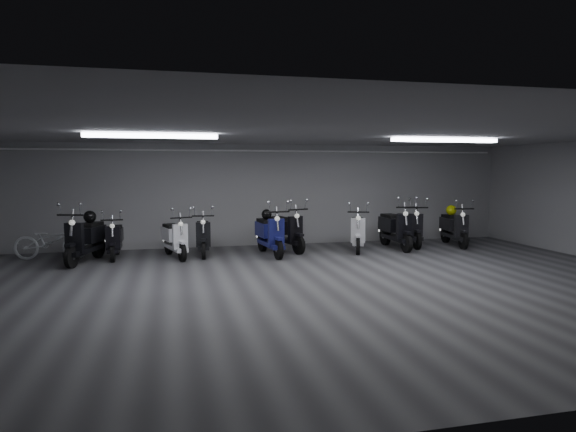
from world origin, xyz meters
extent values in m
cube|color=#3D3D40|center=(0.00, 0.00, -0.01)|extent=(14.00, 10.00, 0.01)
cube|color=gray|center=(0.00, 0.00, 2.80)|extent=(14.00, 10.00, 0.01)
cube|color=gray|center=(0.00, 5.00, 1.40)|extent=(14.00, 0.01, 2.80)
cube|color=gray|center=(0.00, -5.00, 1.40)|extent=(14.00, 0.01, 2.80)
cube|color=white|center=(-3.00, 1.00, 2.74)|extent=(2.40, 0.18, 0.08)
cube|color=white|center=(3.00, 1.00, 2.74)|extent=(2.40, 0.18, 0.08)
cylinder|color=white|center=(0.00, 4.92, 2.62)|extent=(13.60, 0.05, 0.05)
imported|color=white|center=(-5.46, 4.00, 0.54)|extent=(1.72, 0.79, 1.07)
sphere|color=black|center=(-0.36, 3.59, 1.00)|extent=(0.26, 0.26, 0.26)
sphere|color=black|center=(-4.52, 3.62, 1.03)|extent=(0.29, 0.29, 0.29)
sphere|color=#BFCE0C|center=(4.97, 3.86, 0.97)|extent=(0.29, 0.29, 0.29)
camera|label=1|loc=(-2.68, -8.49, 2.15)|focal=30.80mm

